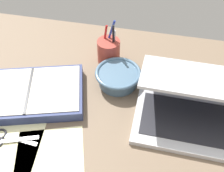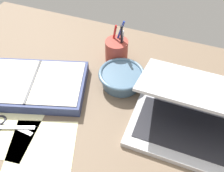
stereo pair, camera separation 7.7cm
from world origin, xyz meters
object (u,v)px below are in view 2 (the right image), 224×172
object	(u,v)px
pen_cup	(117,51)
bowl	(122,77)
planner	(34,85)
laptop	(196,118)
scissors	(3,125)

from	to	relation	value
pen_cup	bowl	bearing A→B (deg)	-62.09
planner	bowl	bearing A→B (deg)	8.46
bowl	pen_cup	xyz separation A→B (cm)	(-5.70, 10.76, 1.70)
laptop	planner	xyz separation A→B (cm)	(-52.46, -3.00, -2.98)
pen_cup	laptop	bearing A→B (deg)	-33.05
bowl	scissors	xyz separation A→B (cm)	(-27.63, -29.21, -2.66)
laptop	pen_cup	size ratio (longest dim) A/B	2.19
pen_cup	planner	size ratio (longest dim) A/B	0.42
laptop	bowl	world-z (taller)	laptop
planner	pen_cup	bearing A→B (deg)	31.19
bowl	planner	bearing A→B (deg)	-154.51
bowl	planner	distance (cm)	29.58
planner	scissors	size ratio (longest dim) A/B	2.79
laptop	pen_cup	bearing A→B (deg)	147.30
pen_cup	scissors	distance (cm)	45.80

